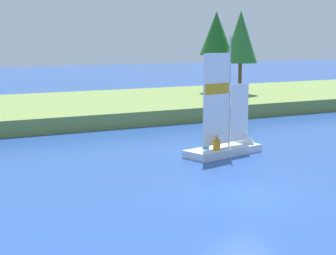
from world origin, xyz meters
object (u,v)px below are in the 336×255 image
(shoreline_tree_centre, at_px, (241,37))
(channel_buoy, at_px, (228,130))
(sailboat, at_px, (234,144))
(shoreline_tree_midleft, at_px, (216,34))

(shoreline_tree_centre, xyz_separation_m, channel_buoy, (-8.98, -11.35, -5.55))
(sailboat, bearing_deg, shoreline_tree_midleft, 45.97)
(sailboat, xyz_separation_m, channel_buoy, (3.28, 5.25, -0.23))
(sailboat, relative_size, channel_buoy, 17.09)
(shoreline_tree_centre, bearing_deg, sailboat, -126.47)
(sailboat, distance_m, channel_buoy, 6.19)
(sailboat, bearing_deg, shoreline_tree_centre, 40.58)
(channel_buoy, bearing_deg, shoreline_tree_centre, 51.64)
(shoreline_tree_midleft, distance_m, sailboat, 23.11)
(shoreline_tree_centre, xyz_separation_m, sailboat, (-12.26, -16.59, -5.32))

